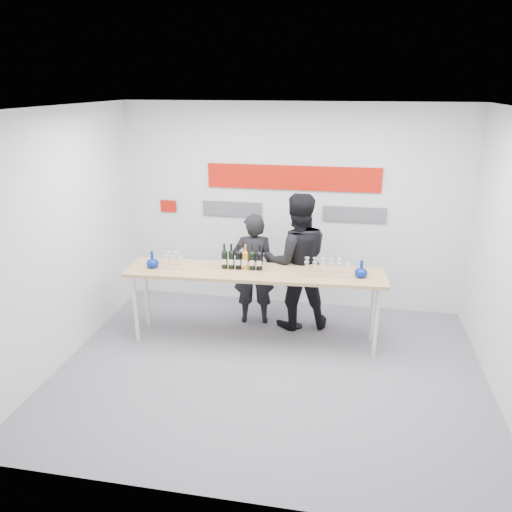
# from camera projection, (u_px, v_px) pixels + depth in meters

# --- Properties ---
(ground) EXTENTS (5.00, 5.00, 0.00)m
(ground) POSITION_uv_depth(u_px,v_px,m) (270.00, 370.00, 5.95)
(ground) COLOR slate
(ground) RESTS_ON ground
(back_wall) EXTENTS (5.00, 0.04, 3.00)m
(back_wall) POSITION_uv_depth(u_px,v_px,m) (292.00, 208.00, 7.31)
(back_wall) COLOR silver
(back_wall) RESTS_ON ground
(signage) EXTENTS (3.38, 0.02, 0.79)m
(signage) POSITION_uv_depth(u_px,v_px,m) (289.00, 188.00, 7.19)
(signage) COLOR red
(signage) RESTS_ON back_wall
(tasting_table) EXTENTS (3.31, 0.84, 0.98)m
(tasting_table) POSITION_uv_depth(u_px,v_px,m) (255.00, 276.00, 6.34)
(tasting_table) COLOR tan
(tasting_table) RESTS_ON ground
(wine_bottles) EXTENTS (0.53, 0.10, 0.33)m
(wine_bottles) POSITION_uv_depth(u_px,v_px,m) (242.00, 257.00, 6.32)
(wine_bottles) COLOR black
(wine_bottles) RESTS_ON tasting_table
(decanter_left) EXTENTS (0.16, 0.16, 0.21)m
(decanter_left) POSITION_uv_depth(u_px,v_px,m) (152.00, 259.00, 6.40)
(decanter_left) COLOR navy
(decanter_left) RESTS_ON tasting_table
(decanter_right) EXTENTS (0.16, 0.16, 0.21)m
(decanter_right) POSITION_uv_depth(u_px,v_px,m) (361.00, 269.00, 6.08)
(decanter_right) COLOR navy
(decanter_right) RESTS_ON tasting_table
(glasses_left) EXTENTS (0.27, 0.23, 0.18)m
(glasses_left) POSITION_uv_depth(u_px,v_px,m) (174.00, 261.00, 6.39)
(glasses_left) COLOR silver
(glasses_left) RESTS_ON tasting_table
(glasses_right) EXTENTS (0.57, 0.25, 0.18)m
(glasses_right) POSITION_uv_depth(u_px,v_px,m) (325.00, 267.00, 6.17)
(glasses_right) COLOR silver
(glasses_right) RESTS_ON tasting_table
(presenter_left) EXTENTS (0.63, 0.47, 1.59)m
(presenter_left) POSITION_uv_depth(u_px,v_px,m) (254.00, 269.00, 6.90)
(presenter_left) COLOR black
(presenter_left) RESTS_ON ground
(presenter_right) EXTENTS (1.08, 0.95, 1.89)m
(presenter_right) POSITION_uv_depth(u_px,v_px,m) (297.00, 262.00, 6.75)
(presenter_right) COLOR black
(presenter_right) RESTS_ON ground
(mic_stand) EXTENTS (0.18, 0.18, 1.55)m
(mic_stand) POSITION_uv_depth(u_px,v_px,m) (297.00, 296.00, 6.84)
(mic_stand) COLOR black
(mic_stand) RESTS_ON ground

